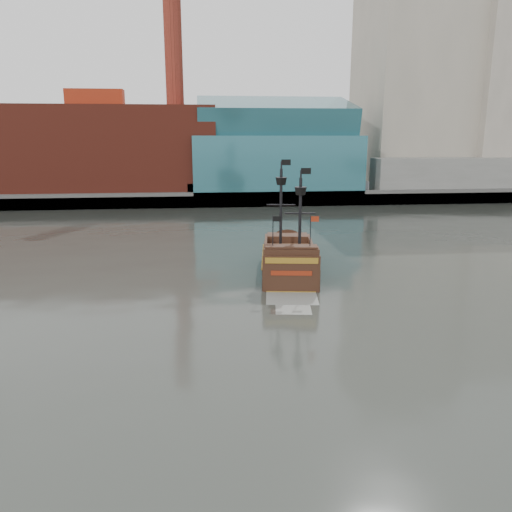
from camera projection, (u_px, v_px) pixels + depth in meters
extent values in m
plane|color=#292C27|center=(279.00, 376.00, 25.58)|extent=(400.00, 400.00, 0.00)
cube|color=slate|center=(217.00, 185.00, 114.22)|extent=(220.00, 60.00, 2.00)
cube|color=#4C4C49|center=(223.00, 200.00, 85.65)|extent=(220.00, 1.00, 2.60)
cube|color=maroon|center=(99.00, 150.00, 90.54)|extent=(42.00, 18.00, 15.00)
cube|color=#28616B|center=(274.00, 163.00, 92.63)|extent=(30.00, 16.00, 10.00)
cube|color=#A69C8A|center=(414.00, 70.00, 101.28)|extent=(20.00, 22.00, 46.00)
cube|color=#ABA08F|center=(506.00, 90.00, 100.28)|extent=(18.00, 18.00, 38.00)
cube|color=#A69C8A|center=(425.00, 66.00, 118.07)|extent=(24.00, 20.00, 52.00)
cube|color=slate|center=(478.00, 174.00, 93.31)|extent=(40.00, 6.00, 6.00)
cylinder|color=maroon|center=(173.00, 44.00, 89.63)|extent=(3.20, 3.20, 22.00)
cube|color=#28616B|center=(275.00, 119.00, 90.75)|extent=(28.00, 14.94, 8.78)
cube|color=black|center=(289.00, 267.00, 44.67)|extent=(6.06, 11.52, 2.38)
cube|color=#4D331C|center=(289.00, 252.00, 44.36)|extent=(5.45, 10.37, 0.27)
cube|color=black|center=(287.00, 239.00, 48.55)|extent=(4.16, 2.72, 0.92)
cube|color=black|center=(291.00, 258.00, 39.57)|extent=(4.51, 2.05, 1.65)
cube|color=black|center=(291.00, 278.00, 39.09)|extent=(4.48, 0.85, 3.66)
cube|color=olive|center=(292.00, 261.00, 38.62)|extent=(4.09, 0.64, 0.46)
cube|color=maroon|center=(291.00, 273.00, 38.86)|extent=(3.18, 0.52, 0.37)
cylinder|color=black|center=(281.00, 209.00, 44.84)|extent=(0.29, 0.29, 7.14)
cylinder|color=black|center=(300.00, 217.00, 41.92)|extent=(0.29, 0.29, 6.59)
cone|color=black|center=(281.00, 181.00, 44.26)|extent=(1.14, 1.14, 0.64)
cone|color=black|center=(301.00, 191.00, 41.41)|extent=(1.14, 1.14, 0.64)
cube|color=black|center=(286.00, 162.00, 43.86)|extent=(0.82, 0.14, 0.50)
cube|color=black|center=(306.00, 171.00, 41.01)|extent=(0.82, 0.14, 0.50)
cube|color=#929792|center=(292.00, 298.00, 37.86)|extent=(4.31, 3.80, 0.01)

